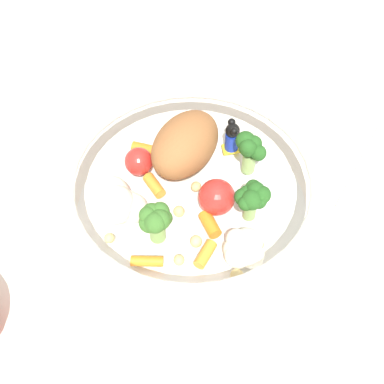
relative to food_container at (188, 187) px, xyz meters
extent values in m
plane|color=silver|center=(-0.01, -0.01, -0.03)|extent=(2.40, 2.40, 0.00)
cylinder|color=white|center=(0.00, -0.01, -0.03)|extent=(0.22, 0.22, 0.01)
torus|color=white|center=(0.00, -0.01, 0.02)|extent=(0.23, 0.23, 0.01)
ellipsoid|color=#935B33|center=(0.03, 0.03, 0.01)|extent=(0.09, 0.07, 0.05)
cylinder|color=#8EB766|center=(0.03, -0.05, -0.01)|extent=(0.01, 0.01, 0.02)
sphere|color=#23561E|center=(0.03, -0.05, 0.01)|extent=(0.02, 0.02, 0.02)
sphere|color=#23561E|center=(0.03, -0.05, 0.01)|extent=(0.01, 0.01, 0.01)
sphere|color=#23561E|center=(0.03, -0.05, 0.01)|extent=(0.01, 0.01, 0.01)
sphere|color=#23561E|center=(0.02, -0.05, 0.01)|extent=(0.02, 0.02, 0.02)
sphere|color=#23561E|center=(0.02, -0.05, 0.01)|extent=(0.01, 0.01, 0.01)
sphere|color=#23561E|center=(0.02, -0.06, 0.01)|extent=(0.02, 0.02, 0.02)
sphere|color=#23561E|center=(0.03, -0.06, 0.01)|extent=(0.02, 0.02, 0.02)
sphere|color=#23561E|center=(0.03, -0.06, 0.01)|extent=(0.02, 0.02, 0.02)
cylinder|color=#7FAD5B|center=(-0.05, -0.01, -0.01)|extent=(0.01, 0.01, 0.02)
sphere|color=#386B28|center=(-0.04, -0.01, 0.01)|extent=(0.02, 0.02, 0.02)
sphere|color=#386B28|center=(-0.04, -0.01, 0.01)|extent=(0.02, 0.02, 0.02)
sphere|color=#386B28|center=(-0.05, 0.00, 0.01)|extent=(0.02, 0.02, 0.02)
sphere|color=#386B28|center=(-0.05, -0.01, 0.02)|extent=(0.02, 0.02, 0.02)
sphere|color=#386B28|center=(-0.05, -0.01, 0.01)|extent=(0.02, 0.02, 0.02)
sphere|color=#386B28|center=(-0.05, -0.02, 0.01)|extent=(0.02, 0.02, 0.02)
sphere|color=#386B28|center=(-0.05, -0.01, 0.01)|extent=(0.02, 0.02, 0.02)
sphere|color=#386B28|center=(-0.04, -0.01, 0.01)|extent=(0.01, 0.01, 0.01)
cylinder|color=#8EB766|center=(0.07, -0.01, -0.01)|extent=(0.01, 0.01, 0.02)
sphere|color=#23561E|center=(0.07, -0.01, 0.01)|extent=(0.02, 0.02, 0.02)
sphere|color=#23561E|center=(0.07, -0.01, 0.01)|extent=(0.02, 0.02, 0.02)
sphere|color=#23561E|center=(0.06, -0.01, 0.02)|extent=(0.02, 0.02, 0.02)
sphere|color=#23561E|center=(0.06, -0.02, 0.01)|extent=(0.02, 0.02, 0.02)
sphere|color=#23561E|center=(0.07, -0.02, 0.01)|extent=(0.02, 0.02, 0.02)
sphere|color=silver|center=(-0.05, 0.03, -0.01)|extent=(0.03, 0.03, 0.03)
sphere|color=silver|center=(-0.05, 0.05, 0.00)|extent=(0.03, 0.03, 0.03)
sphere|color=silver|center=(-0.06, 0.03, 0.00)|extent=(0.04, 0.04, 0.04)
sphere|color=silver|center=(-0.05, 0.02, -0.01)|extent=(0.03, 0.03, 0.03)
sphere|color=silver|center=(0.00, -0.07, -0.01)|extent=(0.03, 0.03, 0.03)
sphere|color=silver|center=(-0.01, -0.07, 0.00)|extent=(0.02, 0.02, 0.02)
sphere|color=silver|center=(-0.01, -0.07, -0.01)|extent=(0.02, 0.02, 0.02)
sphere|color=silver|center=(-0.02, -0.08, -0.01)|extent=(0.02, 0.02, 0.02)
sphere|color=silver|center=(-0.01, -0.08, -0.01)|extent=(0.02, 0.02, 0.02)
cube|color=yellow|center=(0.08, 0.01, -0.02)|extent=(0.02, 0.02, 0.00)
cylinder|color=#1933B2|center=(0.08, 0.01, -0.01)|extent=(0.02, 0.02, 0.02)
sphere|color=black|center=(0.08, 0.01, 0.01)|extent=(0.01, 0.01, 0.01)
sphere|color=black|center=(0.08, 0.02, 0.01)|extent=(0.01, 0.01, 0.01)
sphere|color=black|center=(0.07, 0.01, 0.01)|extent=(0.01, 0.01, 0.01)
cylinder|color=orange|center=(-0.01, -0.04, -0.01)|extent=(0.02, 0.03, 0.01)
cylinder|color=orange|center=(-0.07, -0.02, -0.02)|extent=(0.03, 0.03, 0.01)
cylinder|color=orange|center=(-0.01, 0.03, -0.01)|extent=(0.02, 0.03, 0.01)
cylinder|color=orange|center=(-0.03, -0.05, -0.02)|extent=(0.03, 0.02, 0.01)
cylinder|color=orange|center=(0.01, 0.07, -0.01)|extent=(0.02, 0.03, 0.01)
sphere|color=red|center=(0.01, -0.02, 0.00)|extent=(0.03, 0.03, 0.03)
sphere|color=red|center=(-0.01, 0.06, -0.01)|extent=(0.03, 0.03, 0.03)
sphere|color=#D1B775|center=(-0.03, -0.04, -0.01)|extent=(0.01, 0.01, 0.01)
sphere|color=tan|center=(-0.04, 0.06, -0.01)|extent=(0.01, 0.01, 0.01)
sphere|color=tan|center=(-0.02, -0.01, -0.01)|extent=(0.01, 0.01, 0.01)
sphere|color=tan|center=(0.01, 0.00, -0.02)|extent=(0.01, 0.01, 0.01)
sphere|color=tan|center=(-0.05, -0.04, -0.02)|extent=(0.01, 0.01, 0.01)
sphere|color=tan|center=(0.01, -0.08, -0.02)|extent=(0.01, 0.01, 0.01)
sphere|color=tan|center=(-0.03, -0.09, -0.01)|extent=(0.01, 0.01, 0.01)
sphere|color=tan|center=(-0.08, 0.02, -0.02)|extent=(0.01, 0.01, 0.01)
camera|label=1|loc=(-0.22, -0.22, 0.40)|focal=52.20mm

